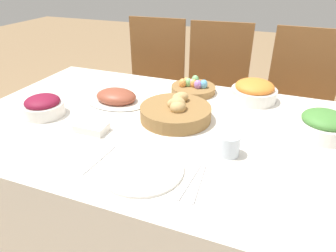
{
  "coord_description": "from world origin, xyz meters",
  "views": [
    {
      "loc": [
        0.35,
        -1.03,
        1.34
      ],
      "look_at": [
        -0.01,
        -0.08,
        0.78
      ],
      "focal_mm": 32.0,
      "sensor_mm": 36.0,
      "label": 1
    }
  ],
  "objects_px": {
    "chair_far_left": "(153,86)",
    "ham_platter": "(116,98)",
    "beet_salad_bowl": "(43,106)",
    "carrot_bowl": "(254,91)",
    "chair_far_center": "(214,95)",
    "knife": "(189,181)",
    "butter_dish": "(92,128)",
    "fork": "(99,159)",
    "spoon": "(199,184)",
    "dinner_plate": "(142,169)",
    "bread_basket": "(176,111)",
    "green_salad_bowl": "(324,125)",
    "egg_basket": "(193,88)",
    "chair_far_right": "(297,107)",
    "drinking_cup": "(229,145)"
  },
  "relations": [
    {
      "from": "green_salad_bowl",
      "to": "fork",
      "type": "distance_m",
      "value": 0.86
    },
    {
      "from": "chair_far_center",
      "to": "dinner_plate",
      "type": "xyz_separation_m",
      "value": [
        0.03,
        -1.21,
        0.22
      ]
    },
    {
      "from": "fork",
      "to": "butter_dish",
      "type": "height_order",
      "value": "butter_dish"
    },
    {
      "from": "dinner_plate",
      "to": "chair_far_right",
      "type": "bearing_deg",
      "value": 67.02
    },
    {
      "from": "chair_far_center",
      "to": "fork",
      "type": "bearing_deg",
      "value": -100.95
    },
    {
      "from": "knife",
      "to": "butter_dish",
      "type": "height_order",
      "value": "butter_dish"
    },
    {
      "from": "chair_far_right",
      "to": "dinner_plate",
      "type": "relative_size",
      "value": 3.6
    },
    {
      "from": "chair_far_right",
      "to": "dinner_plate",
      "type": "height_order",
      "value": "chair_far_right"
    },
    {
      "from": "drinking_cup",
      "to": "beet_salad_bowl",
      "type": "bearing_deg",
      "value": 178.77
    },
    {
      "from": "chair_far_center",
      "to": "chair_far_left",
      "type": "bearing_deg",
      "value": 175.45
    },
    {
      "from": "green_salad_bowl",
      "to": "ham_platter",
      "type": "bearing_deg",
      "value": -179.33
    },
    {
      "from": "bread_basket",
      "to": "chair_far_center",
      "type": "bearing_deg",
      "value": 90.5
    },
    {
      "from": "bread_basket",
      "to": "knife",
      "type": "height_order",
      "value": "bread_basket"
    },
    {
      "from": "egg_basket",
      "to": "butter_dish",
      "type": "relative_size",
      "value": 1.78
    },
    {
      "from": "fork",
      "to": "spoon",
      "type": "xyz_separation_m",
      "value": [
        0.36,
        0.0,
        0.0
      ]
    },
    {
      "from": "green_salad_bowl",
      "to": "drinking_cup",
      "type": "bearing_deg",
      "value": -140.16
    },
    {
      "from": "dinner_plate",
      "to": "knife",
      "type": "xyz_separation_m",
      "value": [
        0.16,
        0.0,
        -0.0
      ]
    },
    {
      "from": "chair_far_right",
      "to": "knife",
      "type": "relative_size",
      "value": 5.25
    },
    {
      "from": "chair_far_right",
      "to": "bread_basket",
      "type": "xyz_separation_m",
      "value": [
        -0.53,
        -0.82,
        0.25
      ]
    },
    {
      "from": "egg_basket",
      "to": "knife",
      "type": "bearing_deg",
      "value": -74.0
    },
    {
      "from": "egg_basket",
      "to": "butter_dish",
      "type": "xyz_separation_m",
      "value": [
        -0.26,
        -0.54,
        -0.01
      ]
    },
    {
      "from": "chair_far_center",
      "to": "egg_basket",
      "type": "xyz_separation_m",
      "value": [
        -0.01,
        -0.5,
        0.24
      ]
    },
    {
      "from": "carrot_bowl",
      "to": "dinner_plate",
      "type": "relative_size",
      "value": 0.79
    },
    {
      "from": "ham_platter",
      "to": "knife",
      "type": "height_order",
      "value": "ham_platter"
    },
    {
      "from": "chair_far_right",
      "to": "egg_basket",
      "type": "distance_m",
      "value": 0.78
    },
    {
      "from": "green_salad_bowl",
      "to": "knife",
      "type": "height_order",
      "value": "green_salad_bowl"
    },
    {
      "from": "carrot_bowl",
      "to": "bread_basket",
      "type": "bearing_deg",
      "value": -131.17
    },
    {
      "from": "beet_salad_bowl",
      "to": "spoon",
      "type": "height_order",
      "value": "beet_salad_bowl"
    },
    {
      "from": "spoon",
      "to": "dinner_plate",
      "type": "bearing_deg",
      "value": 175.74
    },
    {
      "from": "chair_far_left",
      "to": "ham_platter",
      "type": "relative_size",
      "value": 3.22
    },
    {
      "from": "ham_platter",
      "to": "dinner_plate",
      "type": "height_order",
      "value": "ham_platter"
    },
    {
      "from": "chair_far_center",
      "to": "ham_platter",
      "type": "relative_size",
      "value": 3.22
    },
    {
      "from": "carrot_bowl",
      "to": "knife",
      "type": "relative_size",
      "value": 1.16
    },
    {
      "from": "beet_salad_bowl",
      "to": "butter_dish",
      "type": "xyz_separation_m",
      "value": [
        0.28,
        -0.05,
        -0.03
      ]
    },
    {
      "from": "egg_basket",
      "to": "dinner_plate",
      "type": "xyz_separation_m",
      "value": [
        0.04,
        -0.71,
        -0.02
      ]
    },
    {
      "from": "chair_far_right",
      "to": "fork",
      "type": "distance_m",
      "value": 1.4
    },
    {
      "from": "chair_far_left",
      "to": "fork",
      "type": "distance_m",
      "value": 1.27
    },
    {
      "from": "beet_salad_bowl",
      "to": "carrot_bowl",
      "type": "bearing_deg",
      "value": 30.5
    },
    {
      "from": "carrot_bowl",
      "to": "dinner_plate",
      "type": "xyz_separation_m",
      "value": [
        -0.27,
        -0.71,
        -0.04
      ]
    },
    {
      "from": "egg_basket",
      "to": "chair_far_right",
      "type": "bearing_deg",
      "value": 42.33
    },
    {
      "from": "carrot_bowl",
      "to": "drinking_cup",
      "type": "height_order",
      "value": "carrot_bowl"
    },
    {
      "from": "dinner_plate",
      "to": "spoon",
      "type": "xyz_separation_m",
      "value": [
        0.19,
        0.0,
        -0.0
      ]
    },
    {
      "from": "chair_far_left",
      "to": "egg_basket",
      "type": "relative_size",
      "value": 4.35
    },
    {
      "from": "bread_basket",
      "to": "dinner_plate",
      "type": "distance_m",
      "value": 0.39
    },
    {
      "from": "chair_far_left",
      "to": "knife",
      "type": "distance_m",
      "value": 1.39
    },
    {
      "from": "chair_far_right",
      "to": "drinking_cup",
      "type": "bearing_deg",
      "value": -103.05
    },
    {
      "from": "fork",
      "to": "drinking_cup",
      "type": "height_order",
      "value": "drinking_cup"
    },
    {
      "from": "ham_platter",
      "to": "fork",
      "type": "distance_m",
      "value": 0.49
    },
    {
      "from": "fork",
      "to": "knife",
      "type": "relative_size",
      "value": 1.0
    },
    {
      "from": "chair_far_center",
      "to": "carrot_bowl",
      "type": "height_order",
      "value": "chair_far_center"
    }
  ]
}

